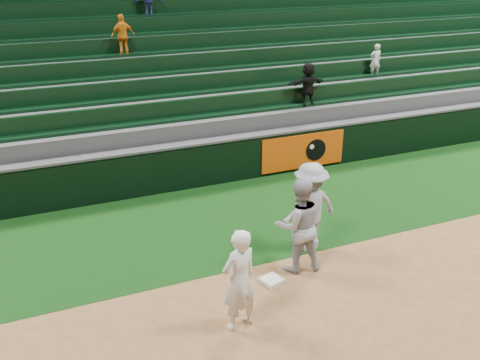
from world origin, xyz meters
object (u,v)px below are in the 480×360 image
at_px(baserunner, 299,225).
at_px(base_coach, 310,207).
at_px(first_baseman, 239,280).
at_px(first_base, 272,280).

height_order(baserunner, base_coach, base_coach).
relative_size(first_baseman, base_coach, 0.95).
height_order(first_baseman, baserunner, baserunner).
relative_size(first_base, baserunner, 0.19).
relative_size(baserunner, base_coach, 1.00).
height_order(first_base, first_baseman, first_baseman).
xyz_separation_m(first_base, base_coach, (1.27, 0.85, 0.94)).
xyz_separation_m(baserunner, base_coach, (0.59, 0.60, 0.01)).
height_order(first_base, baserunner, baserunner).
distance_m(first_base, first_baseman, 1.69).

